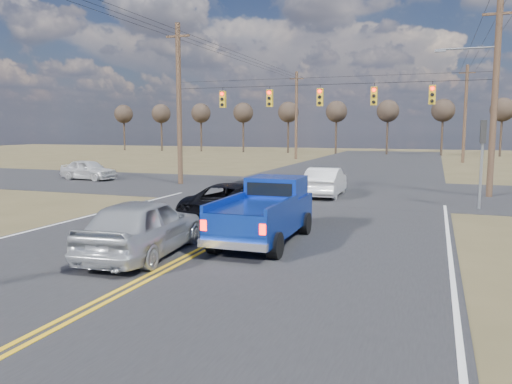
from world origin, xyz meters
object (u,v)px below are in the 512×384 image
(white_car_queue, at_px, (325,182))
(cross_car_west, at_px, (88,170))
(pickup_truck, at_px, (265,212))
(black_suv, at_px, (236,202))
(silver_suv, at_px, (143,226))
(dgrey_car_queue, at_px, (247,194))

(white_car_queue, height_order, cross_car_west, white_car_queue)
(cross_car_west, bearing_deg, pickup_truck, -120.43)
(pickup_truck, bearing_deg, black_suv, 125.22)
(silver_suv, distance_m, white_car_queue, 14.14)
(dgrey_car_queue, xyz_separation_m, cross_car_west, (-14.58, 7.51, 0.09))
(black_suv, xyz_separation_m, white_car_queue, (1.78, 8.09, 0.02))
(black_suv, xyz_separation_m, dgrey_car_queue, (-0.79, 3.23, -0.12))
(white_car_queue, relative_size, dgrey_car_queue, 1.08)
(silver_suv, relative_size, black_suv, 0.92)
(black_suv, relative_size, white_car_queue, 1.16)
(cross_car_west, bearing_deg, white_car_queue, -91.02)
(pickup_truck, bearing_deg, white_car_queue, 91.86)
(cross_car_west, bearing_deg, black_suv, -117.19)
(pickup_truck, bearing_deg, dgrey_car_queue, 115.00)
(black_suv, xyz_separation_m, cross_car_west, (-15.37, 10.74, -0.03))
(white_car_queue, height_order, dgrey_car_queue, white_car_queue)
(black_suv, bearing_deg, cross_car_west, -31.14)
(black_suv, relative_size, cross_car_west, 1.28)
(pickup_truck, distance_m, dgrey_car_queue, 7.04)
(silver_suv, height_order, dgrey_car_queue, silver_suv)
(white_car_queue, distance_m, cross_car_west, 17.35)
(silver_suv, xyz_separation_m, black_suv, (0.42, 5.88, -0.09))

